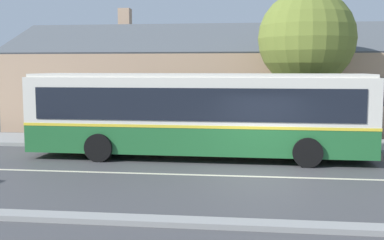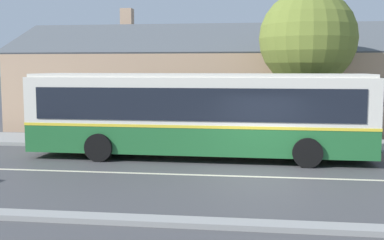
{
  "view_description": "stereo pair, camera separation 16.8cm",
  "coord_description": "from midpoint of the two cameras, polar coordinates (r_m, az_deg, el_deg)",
  "views": [
    {
      "loc": [
        -0.3,
        -14.51,
        3.3
      ],
      "look_at": [
        -2.42,
        2.49,
        1.44
      ],
      "focal_mm": 45.0,
      "sensor_mm": 36.0,
      "label": 1
    },
    {
      "loc": [
        -0.13,
        -14.49,
        3.3
      ],
      "look_at": [
        -2.42,
        2.49,
        1.44
      ],
      "focal_mm": 45.0,
      "sensor_mm": 36.0,
      "label": 2
    }
  ],
  "objects": [
    {
      "name": "community_building",
      "position": [
        28.06,
        4.46,
        3.77
      ],
      "size": [
        23.28,
        9.81,
        6.88
      ],
      "color": "tan",
      "rests_on": "ground"
    },
    {
      "name": "bench_down_street",
      "position": [
        21.36,
        -7.17,
        -1.17
      ],
      "size": [
        1.84,
        0.51,
        0.94
      ],
      "color": "#4C4C4C",
      "rests_on": "sidewalk_far"
    },
    {
      "name": "transit_bus",
      "position": [
        17.59,
        1.1,
        0.87
      ],
      "size": [
        12.43,
        2.88,
        3.09
      ],
      "color": "#236633",
      "rests_on": "ground"
    },
    {
      "name": "street_tree_primary",
      "position": [
        21.45,
        13.7,
        8.91
      ],
      "size": [
        4.17,
        4.17,
        6.64
      ],
      "color": "#4C3828",
      "rests_on": "ground"
    },
    {
      "name": "bus_stop_sign",
      "position": [
        19.89,
        18.03,
        1.11
      ],
      "size": [
        0.36,
        0.07,
        2.4
      ],
      "color": "gray",
      "rests_on": "sidewalk_far"
    },
    {
      "name": "bench_by_building",
      "position": [
        21.97,
        -16.56,
        -1.23
      ],
      "size": [
        1.5,
        0.51,
        0.94
      ],
      "color": "#4C4C4C",
      "rests_on": "sidewalk_far"
    },
    {
      "name": "ground_plane",
      "position": [
        14.87,
        8.37,
        -6.69
      ],
      "size": [
        300.0,
        300.0,
        0.0
      ],
      "primitive_type": "plane",
      "color": "#424244"
    },
    {
      "name": "sidewalk_far",
      "position": [
        20.75,
        8.18,
        -2.8
      ],
      "size": [
        60.0,
        3.0,
        0.15
      ],
      "primitive_type": "cube",
      "color": "gray",
      "rests_on": "ground"
    },
    {
      "name": "curb_near",
      "position": [
        10.27,
        8.68,
        -12.26
      ],
      "size": [
        60.0,
        0.5,
        0.12
      ],
      "primitive_type": "cube",
      "color": "gray",
      "rests_on": "ground"
    },
    {
      "name": "lane_divider_stripe",
      "position": [
        14.87,
        8.37,
        -6.67
      ],
      "size": [
        60.0,
        0.16,
        0.01
      ],
      "primitive_type": "cube",
      "color": "beige",
      "rests_on": "ground"
    }
  ]
}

